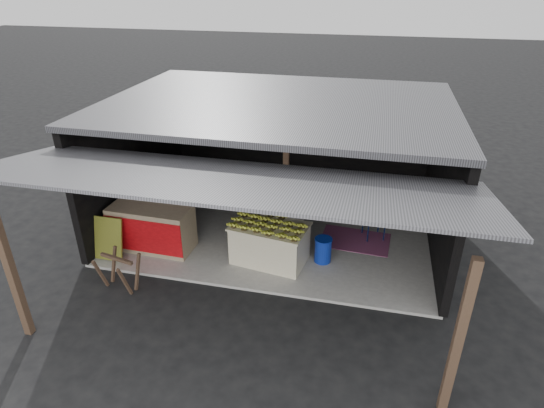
% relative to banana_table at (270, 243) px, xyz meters
% --- Properties ---
extents(ground, '(80.00, 80.00, 0.00)m').
position_rel_banana_table_xyz_m(ground, '(-0.16, -1.01, -0.48)').
color(ground, black).
rests_on(ground, ground).
extents(concrete_slab, '(7.00, 5.00, 0.06)m').
position_rel_banana_table_xyz_m(concrete_slab, '(-0.16, 1.49, -0.45)').
color(concrete_slab, gray).
rests_on(concrete_slab, ground).
extents(shophouse, '(7.40, 7.29, 3.02)m').
position_rel_banana_table_xyz_m(shophouse, '(-0.16, 1.80, 1.62)').
color(shophouse, black).
rests_on(shophouse, ground).
extents(banana_table, '(1.64, 1.15, 0.83)m').
position_rel_banana_table_xyz_m(banana_table, '(0.00, 0.00, 0.00)').
color(banana_table, white).
rests_on(banana_table, concrete_slab).
extents(banana_pile, '(1.51, 1.04, 0.16)m').
position_rel_banana_table_xyz_m(banana_pile, '(-0.00, 0.00, 0.50)').
color(banana_pile, yellow).
rests_on(banana_pile, banana_table).
extents(white_crate, '(0.97, 0.71, 1.03)m').
position_rel_banana_table_xyz_m(white_crate, '(0.01, 1.08, 0.09)').
color(white_crate, white).
rests_on(white_crate, concrete_slab).
extents(neighbor_stall, '(1.75, 0.83, 1.78)m').
position_rel_banana_table_xyz_m(neighbor_stall, '(-2.57, -0.05, 0.11)').
color(neighbor_stall, '#998466').
rests_on(neighbor_stall, concrete_slab).
extents(green_signboard, '(0.61, 0.27, 0.90)m').
position_rel_banana_table_xyz_m(green_signboard, '(-3.26, -0.65, 0.04)').
color(green_signboard, black).
rests_on(green_signboard, concrete_slab).
extents(sawhorse, '(0.75, 0.74, 0.71)m').
position_rel_banana_table_xyz_m(sawhorse, '(-2.57, -1.48, -0.03)').
color(sawhorse, '#462F23').
rests_on(sawhorse, ground).
extents(water_barrel, '(0.34, 0.34, 0.51)m').
position_rel_banana_table_xyz_m(water_barrel, '(1.07, 0.23, -0.17)').
color(water_barrel, '#0D2695').
rests_on(water_barrel, concrete_slab).
extents(plastic_chair, '(0.58, 0.58, 0.96)m').
position_rel_banana_table_xyz_m(plastic_chair, '(2.01, 1.53, 0.15)').
color(plastic_chair, '#091336').
rests_on(plastic_chair, concrete_slab).
extents(magenta_rug, '(1.57, 1.10, 0.01)m').
position_rel_banana_table_xyz_m(magenta_rug, '(1.68, 1.21, -0.41)').
color(magenta_rug, '#731948').
rests_on(magenta_rug, concrete_slab).
extents(picture_frames, '(1.62, 0.04, 0.46)m').
position_rel_banana_table_xyz_m(picture_frames, '(-0.32, 3.88, 1.45)').
color(picture_frames, black).
rests_on(picture_frames, shophouse).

